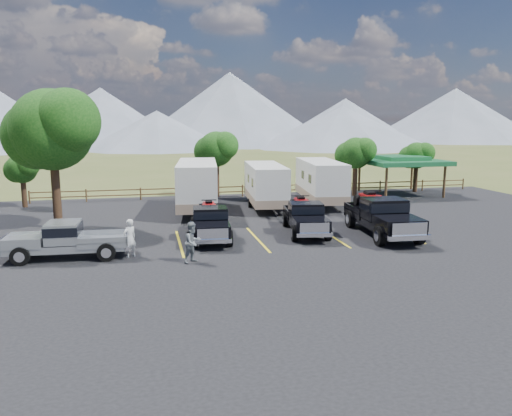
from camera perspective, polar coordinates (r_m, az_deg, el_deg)
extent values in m
plane|color=#465423|center=(22.71, 7.36, -5.74)|extent=(320.00, 320.00, 0.00)
cube|color=black|center=(25.45, 5.08, -3.92)|extent=(44.00, 34.00, 0.04)
cube|color=gold|center=(25.32, -8.71, -4.01)|extent=(0.12, 5.50, 0.01)
cube|color=gold|center=(25.87, 0.18, -3.59)|extent=(0.12, 5.50, 0.01)
cube|color=gold|center=(27.00, 8.50, -3.12)|extent=(0.12, 5.50, 0.01)
cube|color=gold|center=(28.66, 16.01, -2.64)|extent=(0.12, 5.50, 0.01)
cylinder|color=black|center=(30.21, -21.88, 1.90)|extent=(0.48, 0.48, 4.48)
sphere|color=#113F0F|center=(29.96, -22.30, 8.27)|extent=(4.48, 4.48, 4.48)
sphere|color=#113F0F|center=(29.01, -20.74, 9.29)|extent=(3.52, 3.52, 3.52)
sphere|color=#113F0F|center=(30.82, -23.70, 7.61)|extent=(3.84, 3.84, 3.84)
cylinder|color=black|center=(41.27, 11.23, 3.27)|extent=(0.39, 0.39, 2.80)
sphere|color=#113F0F|center=(41.08, 11.33, 6.18)|extent=(2.52, 2.52, 2.52)
sphere|color=#113F0F|center=(40.87, 12.30, 6.50)|extent=(1.98, 1.98, 1.98)
sphere|color=#113F0F|center=(41.26, 10.46, 5.97)|extent=(2.16, 2.16, 2.16)
cylinder|color=black|center=(44.88, 17.76, 3.33)|extent=(0.38, 0.38, 2.52)
sphere|color=#113F0F|center=(44.72, 17.89, 5.74)|extent=(2.24, 2.24, 2.24)
sphere|color=#113F0F|center=(44.60, 18.70, 5.99)|extent=(1.76, 1.76, 1.76)
sphere|color=#113F0F|center=(44.81, 17.16, 5.58)|extent=(1.92, 1.92, 1.92)
cylinder|color=black|center=(40.18, -4.50, 3.45)|extent=(0.41, 0.41, 3.08)
sphere|color=#113F0F|center=(39.98, -4.55, 6.74)|extent=(2.80, 2.80, 2.80)
sphere|color=#113F0F|center=(39.55, -3.59, 7.15)|extent=(2.20, 2.20, 2.20)
sphere|color=#113F0F|center=(40.35, -5.42, 6.47)|extent=(2.40, 2.40, 2.40)
cylinder|color=black|center=(38.81, -24.99, 1.67)|extent=(0.36, 0.36, 2.24)
sphere|color=#113F0F|center=(38.63, -25.18, 4.14)|extent=(2.10, 2.10, 2.10)
sphere|color=#113F0F|center=(38.15, -24.66, 4.45)|extent=(1.65, 1.65, 1.65)
sphere|color=#113F0F|center=(39.06, -25.66, 3.94)|extent=(1.80, 1.80, 1.80)
cylinder|color=brown|center=(40.35, -24.48, 1.11)|extent=(0.12, 0.12, 1.00)
cylinder|color=brown|center=(39.70, -18.83, 1.34)|extent=(0.12, 0.12, 1.00)
cylinder|color=brown|center=(39.44, -13.05, 1.57)|extent=(0.12, 0.12, 1.00)
cylinder|color=brown|center=(39.59, -7.25, 1.78)|extent=(0.12, 0.12, 1.00)
cylinder|color=brown|center=(40.14, -1.55, 1.97)|extent=(0.12, 0.12, 1.00)
cylinder|color=brown|center=(41.08, 3.94, 2.14)|extent=(0.12, 0.12, 1.00)
cylinder|color=brown|center=(42.37, 9.14, 2.28)|extent=(0.12, 0.12, 1.00)
cylinder|color=brown|center=(43.99, 14.00, 2.39)|extent=(0.12, 0.12, 1.00)
cylinder|color=brown|center=(45.90, 18.48, 2.48)|extent=(0.12, 0.12, 1.00)
cylinder|color=brown|center=(48.07, 22.58, 2.55)|extent=(0.12, 0.12, 1.00)
cube|color=brown|center=(40.57, 1.22, 1.99)|extent=(36.00, 0.06, 0.08)
cube|color=brown|center=(40.52, 1.22, 2.55)|extent=(36.00, 0.06, 0.08)
cylinder|color=brown|center=(39.68, 14.65, 2.72)|extent=(0.20, 0.20, 2.60)
cylinder|color=brown|center=(44.16, 11.72, 3.55)|extent=(0.20, 0.20, 2.60)
cylinder|color=brown|center=(42.18, 20.73, 2.81)|extent=(0.20, 0.20, 2.60)
cylinder|color=brown|center=(46.42, 17.37, 3.61)|extent=(0.20, 0.20, 2.60)
cube|color=#1C6336|center=(42.90, 16.21, 5.12)|extent=(6.20, 6.20, 0.35)
cube|color=#1C6336|center=(42.87, 16.23, 5.52)|extent=(3.50, 3.50, 0.35)
cone|color=slate|center=(132.95, -17.24, 10.00)|extent=(44.00, 44.00, 14.00)
cone|color=slate|center=(130.35, -3.00, 11.31)|extent=(52.00, 52.00, 18.00)
cone|color=slate|center=(145.53, 10.13, 9.86)|extent=(40.00, 40.00, 12.00)
cone|color=slate|center=(157.15, 21.74, 9.87)|extent=(50.00, 50.00, 15.00)
cone|color=slate|center=(107.58, -11.24, 8.74)|extent=(32.00, 32.00, 8.00)
cone|color=slate|center=(112.85, 9.81, 9.09)|extent=(40.00, 40.00, 9.00)
cube|color=black|center=(26.02, -5.24, -2.27)|extent=(2.09, 5.29, 0.33)
cube|color=black|center=(24.25, -5.06, -2.37)|extent=(1.87, 1.77, 0.45)
cube|color=black|center=(25.78, -5.25, -0.90)|extent=(1.82, 1.55, 0.91)
cube|color=black|center=(25.76, -5.26, -0.60)|extent=(1.86, 1.61, 0.41)
cube|color=black|center=(27.57, -5.40, -1.04)|extent=(1.91, 2.31, 0.50)
cube|color=white|center=(23.36, -4.95, -2.96)|extent=(1.45, 0.19, 0.50)
cube|color=white|center=(23.38, -4.93, -3.82)|extent=(1.79, 0.31, 0.20)
cube|color=white|center=(28.70, -5.48, -1.22)|extent=(1.78, 0.29, 0.20)
cylinder|color=black|center=(24.29, -7.05, -3.59)|extent=(0.34, 0.84, 0.82)
cylinder|color=black|center=(24.36, -3.03, -3.49)|extent=(0.34, 0.84, 0.82)
cylinder|color=black|center=(27.79, -7.16, -1.86)|extent=(0.34, 0.84, 0.82)
cylinder|color=black|center=(27.86, -3.65, -1.77)|extent=(0.34, 0.84, 0.82)
cube|color=#8C0709|center=(27.46, -5.42, 0.21)|extent=(0.73, 1.23, 0.32)
cube|color=black|center=(27.42, -5.43, 0.68)|extent=(0.42, 0.71, 0.16)
cube|color=#8C0709|center=(26.95, -5.38, 0.22)|extent=(0.75, 0.38, 0.20)
cylinder|color=black|center=(26.99, -5.40, 0.92)|extent=(0.82, 0.12, 0.05)
cylinder|color=black|center=(26.99, -6.24, -0.37)|extent=(0.28, 0.53, 0.51)
cylinder|color=black|center=(27.02, -4.51, -0.33)|extent=(0.28, 0.53, 0.51)
cylinder|color=black|center=(27.97, -6.29, 0.00)|extent=(0.28, 0.53, 0.51)
cylinder|color=black|center=(28.00, -4.62, 0.04)|extent=(0.28, 0.53, 0.51)
cube|color=black|center=(27.33, 5.66, -1.66)|extent=(2.44, 5.43, 0.33)
cube|color=black|center=(25.56, 6.33, -1.72)|extent=(1.99, 1.89, 0.46)
cube|color=black|center=(27.10, 5.72, -0.34)|extent=(1.92, 1.67, 0.92)
cube|color=black|center=(27.07, 5.72, -0.06)|extent=(1.96, 1.73, 0.41)
cube|color=black|center=(28.88, 5.12, -0.51)|extent=(2.07, 2.44, 0.51)
cube|color=white|center=(24.67, 6.71, -2.27)|extent=(1.46, 0.29, 0.51)
cube|color=white|center=(24.70, 6.72, -3.08)|extent=(1.80, 0.43, 0.20)
cube|color=white|center=(30.01, 4.78, -0.70)|extent=(1.80, 0.41, 0.20)
cylinder|color=black|center=(25.48, 4.41, -2.89)|extent=(0.39, 0.86, 0.83)
cylinder|color=black|center=(25.78, 8.22, -2.81)|extent=(0.39, 0.86, 0.83)
cylinder|color=black|center=(29.00, 3.37, -1.28)|extent=(0.39, 0.86, 0.83)
cylinder|color=black|center=(29.27, 6.73, -1.23)|extent=(0.39, 0.86, 0.83)
cube|color=#8C0709|center=(28.78, 5.14, 0.71)|extent=(0.81, 1.28, 0.32)
cube|color=black|center=(28.74, 5.15, 1.16)|extent=(0.46, 0.74, 0.17)
cube|color=#8C0709|center=(28.27, 5.30, 0.72)|extent=(0.77, 0.43, 0.20)
cylinder|color=black|center=(28.31, 5.28, 1.39)|extent=(0.83, 0.18, 0.06)
cylinder|color=black|center=(28.25, 4.47, 0.16)|extent=(0.31, 0.54, 0.51)
cylinder|color=black|center=(28.38, 6.12, 0.18)|extent=(0.31, 0.54, 0.51)
cylinder|color=black|center=(29.24, 4.18, 0.50)|extent=(0.31, 0.54, 0.51)
cylinder|color=black|center=(29.36, 5.78, 0.52)|extent=(0.31, 0.54, 0.51)
cube|color=black|center=(27.50, 14.23, -1.63)|extent=(2.40, 6.32, 0.39)
cube|color=black|center=(25.56, 16.07, -1.67)|extent=(2.21, 2.09, 0.54)
cube|color=black|center=(27.24, 14.40, -0.07)|extent=(2.15, 1.83, 1.09)
cube|color=black|center=(27.21, 14.42, 0.27)|extent=(2.20, 1.89, 0.49)
cube|color=black|center=(29.23, 12.77, -0.29)|extent=(2.25, 2.74, 0.60)
cube|color=white|center=(24.59, 17.14, -2.31)|extent=(1.74, 0.20, 0.60)
cube|color=white|center=(24.62, 17.16, -3.28)|extent=(2.14, 0.33, 0.24)
cube|color=white|center=(30.49, 11.85, -0.53)|extent=(2.14, 0.31, 0.24)
cylinder|color=black|center=(25.22, 13.95, -3.12)|extent=(0.39, 1.00, 0.98)
cylinder|color=black|center=(26.06, 18.11, -2.90)|extent=(0.39, 1.00, 0.98)
cylinder|color=black|center=(29.14, 10.72, -1.23)|extent=(0.39, 1.00, 0.98)
cylinder|color=black|center=(29.88, 14.42, -1.10)|extent=(0.39, 1.00, 0.98)
cube|color=#8C0709|center=(29.11, 12.83, 1.13)|extent=(0.85, 1.46, 0.38)
cube|color=black|center=(29.07, 12.85, 1.66)|extent=(0.49, 0.84, 0.20)
cube|color=#8C0709|center=(28.54, 13.27, 1.16)|extent=(0.89, 0.44, 0.24)
cylinder|color=black|center=(28.59, 13.22, 1.95)|extent=(0.98, 0.13, 0.07)
cylinder|color=black|center=(28.41, 12.33, 0.49)|extent=(0.32, 0.63, 0.61)
cylinder|color=black|center=(28.78, 14.15, 0.54)|extent=(0.32, 0.63, 0.61)
cylinder|color=black|center=(29.52, 11.50, 0.88)|extent=(0.32, 0.63, 0.61)
cylinder|color=black|center=(29.87, 13.27, 0.92)|extent=(0.32, 0.63, 0.61)
cube|color=white|center=(33.31, -6.73, 2.85)|extent=(3.35, 7.99, 2.79)
cube|color=gray|center=(33.46, -6.69, 1.00)|extent=(3.38, 8.03, 0.62)
cube|color=black|center=(31.39, -9.08, 2.87)|extent=(0.13, 0.93, 0.62)
cube|color=black|center=(31.35, -4.49, 2.95)|extent=(0.13, 0.93, 0.62)
cylinder|color=black|center=(33.89, -8.64, 0.19)|extent=(0.34, 0.75, 0.72)
cylinder|color=black|center=(33.85, -4.69, 0.26)|extent=(0.34, 0.75, 0.72)
cube|color=black|center=(28.79, -6.79, -1.21)|extent=(0.34, 1.86, 0.10)
cube|color=white|center=(34.75, 1.09, 2.90)|extent=(2.89, 7.19, 2.52)
cube|color=gray|center=(34.89, 1.08, 1.30)|extent=(2.92, 7.22, 0.56)
cube|color=black|center=(32.86, -0.44, 2.93)|extent=(0.10, 0.84, 0.56)
cube|color=black|center=(33.19, 3.45, 2.98)|extent=(0.10, 0.84, 0.56)
cylinder|color=black|center=(35.11, -0.68, 0.59)|extent=(0.29, 0.67, 0.65)
cylinder|color=black|center=(35.40, 2.71, 0.65)|extent=(0.29, 0.67, 0.65)
cube|color=black|center=(30.71, 2.22, -0.53)|extent=(0.27, 1.68, 0.09)
cube|color=white|center=(36.41, 7.40, 3.28)|extent=(3.20, 7.57, 2.64)
cube|color=gray|center=(36.55, 7.36, 1.68)|extent=(3.23, 7.61, 0.59)
cube|color=black|center=(34.35, 6.16, 3.35)|extent=(0.12, 0.88, 0.59)
cube|color=black|center=(34.91, 9.99, 3.36)|extent=(0.12, 0.88, 0.59)
cylinder|color=black|center=(36.67, 5.56, 0.97)|extent=(0.32, 0.71, 0.69)
cylinder|color=black|center=(37.16, 8.91, 1.02)|extent=(0.32, 0.71, 0.69)
cube|color=black|center=(32.24, 9.16, -0.10)|extent=(0.33, 1.76, 0.10)
cube|color=#979CA0|center=(23.83, -20.78, -4.07)|extent=(5.14, 1.80, 0.32)
cube|color=#979CA0|center=(24.12, -24.84, -3.38)|extent=(1.66, 1.76, 0.45)
cube|color=#979CA0|center=(23.71, -21.13, -2.57)|extent=(1.44, 1.72, 0.89)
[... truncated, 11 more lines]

